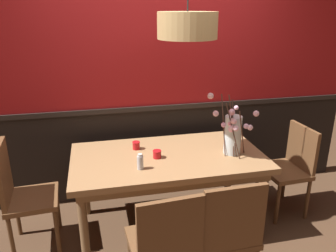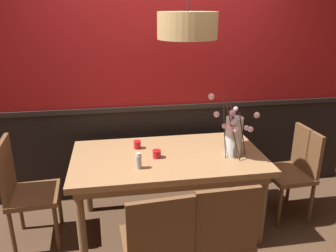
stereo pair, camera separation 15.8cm
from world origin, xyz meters
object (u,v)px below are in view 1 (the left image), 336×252
(chair_far_side_right, at_px, (175,139))
(candle_holder_nearer_center, at_px, (157,154))
(chair_far_side_left, at_px, (132,140))
(pendant_lamp, at_px, (187,25))
(chair_head_west_end, at_px, (21,192))
(chair_head_east_end, at_px, (291,164))
(dining_table, at_px, (168,164))
(condiment_bottle, at_px, (140,162))
(chair_near_side_right, at_px, (226,232))
(candle_holder_nearer_edge, at_px, (136,145))
(chair_near_side_left, at_px, (165,242))
(vase_with_blossoms, at_px, (233,134))

(chair_far_side_right, height_order, candle_holder_nearer_center, chair_far_side_right)
(chair_far_side_left, xyz_separation_m, pendant_lamp, (0.37, -0.93, 1.31))
(chair_head_west_end, xyz_separation_m, chair_head_east_end, (2.50, 0.01, -0.02))
(dining_table, bearing_deg, condiment_bottle, -142.34)
(chair_near_side_right, distance_m, candle_holder_nearer_edge, 1.19)
(dining_table, distance_m, chair_head_west_end, 1.26)
(chair_head_east_end, xyz_separation_m, pendant_lamp, (-1.10, -0.02, 1.34))
(chair_near_side_left, height_order, chair_far_side_right, chair_far_side_right)
(dining_table, relative_size, chair_far_side_left, 1.75)
(chair_far_side_left, height_order, vase_with_blossoms, vase_with_blossoms)
(dining_table, bearing_deg, chair_far_side_right, 72.13)
(chair_head_east_end, bearing_deg, chair_far_side_right, 137.19)
(candle_holder_nearer_center, relative_size, candle_holder_nearer_edge, 1.04)
(chair_head_east_end, bearing_deg, chair_head_west_end, -179.74)
(dining_table, bearing_deg, chair_near_side_left, -103.84)
(pendant_lamp, bearing_deg, chair_head_west_end, 179.58)
(chair_far_side_left, xyz_separation_m, chair_head_east_end, (1.47, -0.91, -0.03))
(chair_near_side_left, height_order, candle_holder_nearer_edge, chair_near_side_left)
(chair_head_west_end, bearing_deg, vase_with_blossoms, -2.34)
(condiment_bottle, bearing_deg, chair_far_side_right, 62.85)
(vase_with_blossoms, distance_m, condiment_bottle, 0.86)
(chair_head_west_end, xyz_separation_m, candle_holder_nearer_edge, (1.00, 0.21, 0.24))
(chair_head_west_end, relative_size, chair_far_side_right, 1.03)
(candle_holder_nearer_center, height_order, candle_holder_nearer_edge, candle_holder_nearer_edge)
(chair_head_west_end, bearing_deg, dining_table, 0.71)
(vase_with_blossoms, relative_size, candle_holder_nearer_center, 7.15)
(chair_far_side_left, xyz_separation_m, chair_head_west_end, (-1.03, -0.92, -0.00))
(chair_head_east_end, height_order, pendant_lamp, pendant_lamp)
(vase_with_blossoms, xyz_separation_m, condiment_bottle, (-0.85, -0.13, -0.12))
(chair_far_side_left, distance_m, pendant_lamp, 1.65)
(candle_holder_nearer_center, bearing_deg, chair_far_side_right, 66.98)
(condiment_bottle, bearing_deg, chair_head_west_end, 168.41)
(chair_far_side_left, height_order, chair_head_west_end, same)
(dining_table, height_order, chair_far_side_right, chair_far_side_right)
(chair_far_side_left, relative_size, vase_with_blossoms, 1.75)
(dining_table, relative_size, chair_head_west_end, 1.75)
(chair_head_west_end, bearing_deg, chair_far_side_left, 41.71)
(condiment_bottle, bearing_deg, chair_head_east_end, 7.89)
(dining_table, xyz_separation_m, chair_head_east_end, (1.25, -0.00, -0.14))
(chair_near_side_left, relative_size, condiment_bottle, 6.87)
(candle_holder_nearer_center, height_order, condiment_bottle, condiment_bottle)
(chair_head_east_end, relative_size, vase_with_blossoms, 1.63)
(chair_far_side_left, height_order, chair_near_side_left, chair_far_side_left)
(chair_head_west_end, relative_size, pendant_lamp, 0.86)
(candle_holder_nearer_edge, bearing_deg, chair_far_side_left, 87.20)
(dining_table, height_order, chair_far_side_left, chair_far_side_left)
(chair_far_side_right, xyz_separation_m, candle_holder_nearer_edge, (-0.55, -0.69, 0.26))
(dining_table, xyz_separation_m, condiment_bottle, (-0.28, -0.22, 0.15))
(chair_near_side_right, xyz_separation_m, chair_near_side_left, (-0.44, -0.02, 0.00))
(chair_far_side_right, xyz_separation_m, pendant_lamp, (-0.14, -0.91, 1.33))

